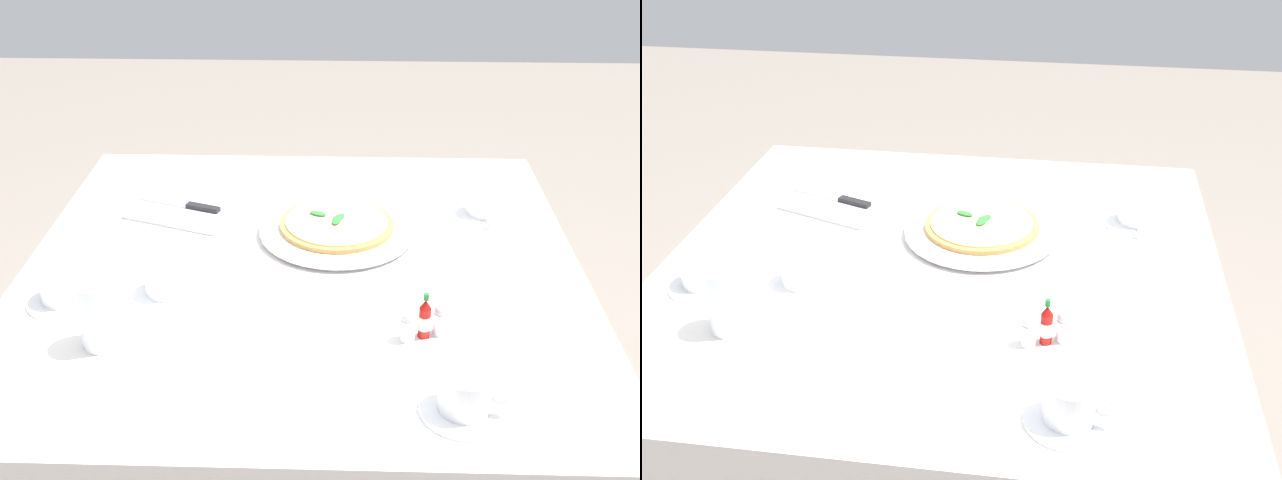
# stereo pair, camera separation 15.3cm
# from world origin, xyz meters

# --- Properties ---
(dining_table) EXTENTS (1.06, 1.06, 0.74)m
(dining_table) POSITION_xyz_m (0.00, 0.00, 0.60)
(dining_table) COLOR white
(dining_table) RESTS_ON ground_plane
(pizza_plate) EXTENTS (0.31, 0.31, 0.02)m
(pizza_plate) POSITION_xyz_m (-0.06, -0.12, 0.75)
(pizza_plate) COLOR white
(pizza_plate) RESTS_ON dining_table
(pizza) EXTENTS (0.23, 0.23, 0.02)m
(pizza) POSITION_xyz_m (-0.06, -0.12, 0.76)
(pizza) COLOR #C68E47
(pizza) RESTS_ON pizza_plate
(coffee_cup_center_back) EXTENTS (0.13, 0.13, 0.06)m
(coffee_cup_center_back) POSITION_xyz_m (0.24, 0.11, 0.77)
(coffee_cup_center_back) COLOR white
(coffee_cup_center_back) RESTS_ON dining_table
(coffee_cup_near_left) EXTENTS (0.13, 0.13, 0.06)m
(coffee_cup_near_left) POSITION_xyz_m (-0.38, -0.22, 0.77)
(coffee_cup_near_left) COLOR white
(coffee_cup_near_left) RESTS_ON dining_table
(coffee_cup_back_corner) EXTENTS (0.13, 0.13, 0.07)m
(coffee_cup_back_corner) POSITION_xyz_m (-0.25, 0.41, 0.77)
(coffee_cup_back_corner) COLOR white
(coffee_cup_back_corner) RESTS_ON dining_table
(coffee_cup_near_right) EXTENTS (0.13, 0.13, 0.06)m
(coffee_cup_near_right) POSITION_xyz_m (0.41, 0.14, 0.76)
(coffee_cup_near_right) COLOR white
(coffee_cup_near_right) RESTS_ON dining_table
(water_glass_left_edge) EXTENTS (0.07, 0.07, 0.12)m
(water_glass_left_edge) POSITION_xyz_m (0.31, 0.26, 0.79)
(water_glass_left_edge) COLOR white
(water_glass_left_edge) RESTS_ON dining_table
(napkin_folded) EXTENTS (0.25, 0.20, 0.02)m
(napkin_folded) POSITION_xyz_m (0.26, -0.20, 0.75)
(napkin_folded) COLOR silver
(napkin_folded) RESTS_ON dining_table
(dinner_knife) EXTENTS (0.19, 0.09, 0.01)m
(dinner_knife) POSITION_xyz_m (0.27, -0.20, 0.76)
(dinner_knife) COLOR silver
(dinner_knife) RESTS_ON napkin_folded
(hot_sauce_bottle) EXTENTS (0.02, 0.02, 0.08)m
(hot_sauce_bottle) POSITION_xyz_m (-0.21, 0.23, 0.77)
(hot_sauce_bottle) COLOR #B7140F
(hot_sauce_bottle) RESTS_ON dining_table
(salt_shaker) EXTENTS (0.03, 0.03, 0.06)m
(salt_shaker) POSITION_xyz_m (-0.18, 0.24, 0.76)
(salt_shaker) COLOR white
(salt_shaker) RESTS_ON dining_table
(pepper_shaker) EXTENTS (0.03, 0.03, 0.06)m
(pepper_shaker) POSITION_xyz_m (-0.24, 0.22, 0.76)
(pepper_shaker) COLOR white
(pepper_shaker) RESTS_ON dining_table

